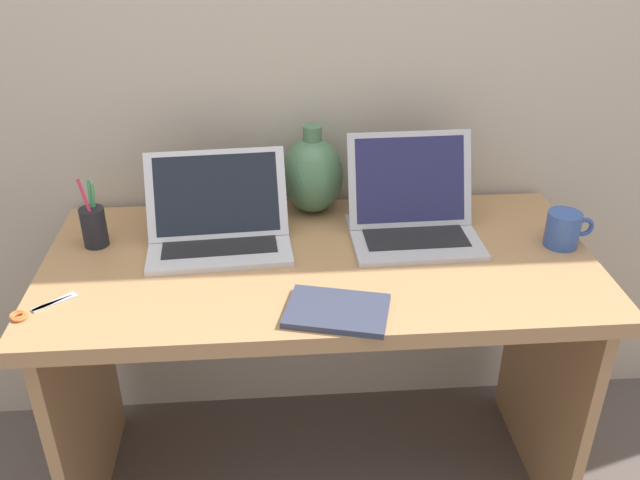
% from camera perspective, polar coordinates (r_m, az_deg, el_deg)
% --- Properties ---
extents(ground_plane, '(6.00, 6.00, 0.00)m').
position_cam_1_polar(ground_plane, '(2.16, -0.00, -19.03)').
color(ground_plane, '#564C47').
extents(back_wall, '(4.40, 0.04, 2.40)m').
position_cam_1_polar(back_wall, '(1.85, -0.90, 16.38)').
color(back_wall, '#BCAD99').
rests_on(back_wall, ground).
extents(desk, '(1.36, 0.65, 0.76)m').
position_cam_1_polar(desk, '(1.77, -0.00, -6.30)').
color(desk, '#AD7F51').
rests_on(desk, ground).
extents(laptop_left, '(0.37, 0.27, 0.22)m').
position_cam_1_polar(laptop_left, '(1.74, -8.54, 1.57)').
color(laptop_left, silver).
rests_on(laptop_left, desk).
extents(laptop_right, '(0.33, 0.27, 0.25)m').
position_cam_1_polar(laptop_right, '(1.78, 7.74, 2.52)').
color(laptop_right, '#B2B2B7').
rests_on(laptop_right, desk).
extents(green_vase, '(0.17, 0.17, 0.25)m').
position_cam_1_polar(green_vase, '(1.86, -0.63, 5.54)').
color(green_vase, '#47704C').
rests_on(green_vase, desk).
extents(notebook_stack, '(0.25, 0.20, 0.01)m').
position_cam_1_polar(notebook_stack, '(1.47, 1.45, -5.97)').
color(notebook_stack, '#33384C').
rests_on(notebook_stack, desk).
extents(coffee_mug, '(0.12, 0.09, 0.09)m').
position_cam_1_polar(coffee_mug, '(1.81, 19.80, 0.86)').
color(coffee_mug, '#335199').
rests_on(coffee_mug, desk).
extents(pen_cup, '(0.06, 0.06, 0.19)m').
position_cam_1_polar(pen_cup, '(1.80, -18.47, 1.14)').
color(pen_cup, black).
rests_on(pen_cup, desk).
extents(scissors, '(0.13, 0.11, 0.01)m').
position_cam_1_polar(scissors, '(1.60, -23.08, -5.52)').
color(scissors, '#B7B7BC').
rests_on(scissors, desk).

